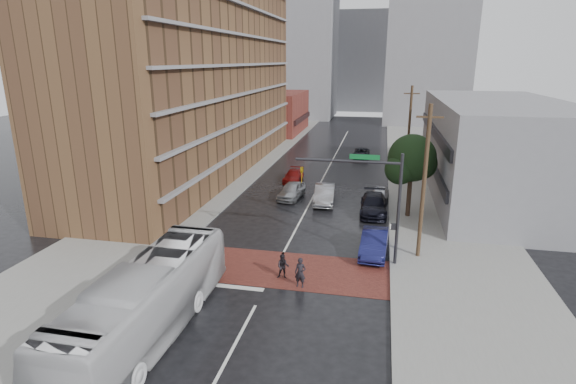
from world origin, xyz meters
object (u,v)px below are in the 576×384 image
Objects in this scene: pedestrian_b at (283,267)px; car_travel_c at (293,176)px; pedestrian_a at (300,273)px; suv_travel at (361,153)px; car_travel_a at (292,191)px; car_parked_far at (380,194)px; car_parked_mid at (374,205)px; transit_bus at (147,302)px; car_travel_b at (325,194)px; car_parked_near at (374,243)px.

pedestrian_b is 22.16m from car_travel_c.
pedestrian_a is 0.41× the size of suv_travel.
car_travel_c is at bearing 106.50° from car_travel_a.
car_parked_far reaches higher than suv_travel.
suv_travel is at bearing 94.58° from car_parked_mid.
pedestrian_a is at bearing -70.02° from car_travel_a.
car_travel_b is (5.46, 21.98, -0.94)m from transit_bus.
car_travel_b is (3.21, -0.75, 0.06)m from car_travel_a.
transit_bus is 25.75m from car_parked_far.
car_parked_mid is at bearing -83.25° from suv_travel.
car_travel_b reaches higher than suv_travel.
car_travel_c is 10.48m from car_parked_far.
car_travel_b is at bearing 154.39° from car_parked_mid.
car_travel_a is at bearing 163.21° from car_travel_b.
car_travel_a is 0.89× the size of car_travel_b.
pedestrian_b reaches higher than car_parked_far.
car_parked_far is at bearing 66.73° from pedestrian_b.
car_travel_c is at bearing 154.82° from car_parked_far.
car_travel_b is at bearing -157.42° from car_parked_far.
pedestrian_b reaches higher than car_travel_c.
transit_bus is at bearing -128.20° from car_parked_near.
car_travel_b is 20.81m from suv_travel.
pedestrian_a is at bearing 45.33° from transit_bus.
pedestrian_a is 6.81m from car_parked_near.
transit_bus is 22.66m from car_travel_b.
car_parked_mid reaches higher than pedestrian_b.
car_parked_mid is at bearing 94.70° from car_parked_near.
car_parked_mid reaches higher than car_travel_a.
pedestrian_a reaches higher than car_parked_far.
car_travel_b is 0.93× the size of car_parked_mid.
car_travel_c is (-4.22, 6.79, -0.22)m from car_travel_b.
car_travel_c is at bearing 118.26° from car_travel_b.
pedestrian_b is at bearing 55.15° from transit_bus.
pedestrian_a reaches higher than car_parked_mid.
suv_travel is 0.79× the size of car_parked_mid.
suv_travel is 19.29m from car_parked_far.
pedestrian_a is 1.17× the size of pedestrian_b.
transit_bus is 8.65m from pedestrian_a.
suv_travel is at bearing 102.41° from car_parked_far.
car_parked_mid reaches higher than suv_travel.
transit_bus is at bearing -117.22° from car_parked_mid.
car_travel_a is at bearing 109.83° from pedestrian_a.
pedestrian_a reaches higher than car_travel_c.
car_parked_far is (9.10, -5.20, 0.03)m from car_travel_c.
pedestrian_b is at bearing -111.71° from car_parked_mid.
car_parked_far is at bearing 91.99° from car_parked_near.
transit_bus is 7.18× the size of pedestrian_a.
pedestrian_a reaches higher than car_parked_near.
pedestrian_b is 0.35× the size of suv_travel.
transit_bus is 2.82× the size of car_travel_a.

